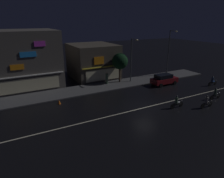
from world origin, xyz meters
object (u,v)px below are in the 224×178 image
(streetlamp_west, at_px, (132,57))
(streetlamp_mid, at_px, (169,49))
(motorcycle_opposite_lane, at_px, (213,82))
(parked_car_near_kerb, at_px, (164,79))
(motorcycle_lead, at_px, (215,94))
(motorcycle_following, at_px, (207,103))
(motorcycle_trailing_far, at_px, (177,103))
(pedestrian_on_sidewalk, at_px, (107,79))
(traffic_cone, at_px, (59,102))

(streetlamp_west, relative_size, streetlamp_mid, 0.87)
(motorcycle_opposite_lane, bearing_deg, parked_car_near_kerb, 139.61)
(streetlamp_mid, distance_m, motorcycle_lead, 12.61)
(streetlamp_mid, xyz_separation_m, motorcycle_lead, (-2.71, -11.61, -4.10))
(streetlamp_mid, height_order, motorcycle_following, streetlamp_mid)
(motorcycle_opposite_lane, bearing_deg, motorcycle_lead, -148.77)
(motorcycle_lead, relative_size, motorcycle_following, 1.00)
(motorcycle_lead, bearing_deg, motorcycle_opposite_lane, -145.09)
(motorcycle_trailing_far, bearing_deg, motorcycle_lead, -177.95)
(streetlamp_west, bearing_deg, streetlamp_mid, 3.07)
(pedestrian_on_sidewalk, bearing_deg, motorcycle_trailing_far, 98.74)
(parked_car_near_kerb, relative_size, motorcycle_opposite_lane, 2.26)
(streetlamp_west, height_order, streetlamp_mid, streetlamp_mid)
(motorcycle_opposite_lane, xyz_separation_m, motorcycle_trailing_far, (-11.05, -3.45, 0.00))
(streetlamp_mid, height_order, parked_car_near_kerb, streetlamp_mid)
(pedestrian_on_sidewalk, bearing_deg, parked_car_near_kerb, 145.61)
(motorcycle_lead, relative_size, traffic_cone, 3.45)
(streetlamp_west, height_order, pedestrian_on_sidewalk, streetlamp_west)
(streetlamp_mid, height_order, motorcycle_lead, streetlamp_mid)
(streetlamp_west, distance_m, motorcycle_trailing_far, 11.41)
(motorcycle_opposite_lane, bearing_deg, motorcycle_trailing_far, -170.61)
(streetlamp_west, height_order, parked_car_near_kerb, streetlamp_west)
(parked_car_near_kerb, xyz_separation_m, traffic_cone, (-16.47, 0.11, -0.59))
(pedestrian_on_sidewalk, height_order, parked_car_near_kerb, pedestrian_on_sidewalk)
(parked_car_near_kerb, relative_size, traffic_cone, 7.82)
(pedestrian_on_sidewalk, relative_size, motorcycle_trailing_far, 0.97)
(pedestrian_on_sidewalk, height_order, motorcycle_following, pedestrian_on_sidewalk)
(streetlamp_west, bearing_deg, motorcycle_following, -80.05)
(parked_car_near_kerb, height_order, motorcycle_following, parked_car_near_kerb)
(traffic_cone, bearing_deg, motorcycle_following, -31.80)
(streetlamp_mid, xyz_separation_m, traffic_cone, (-20.75, -3.69, -4.46))
(motorcycle_opposite_lane, relative_size, traffic_cone, 3.45)
(streetlamp_west, height_order, motorcycle_lead, streetlamp_west)
(streetlamp_west, height_order, motorcycle_trailing_far, streetlamp_west)
(streetlamp_west, bearing_deg, motorcycle_trailing_far, -94.72)
(pedestrian_on_sidewalk, bearing_deg, motorcycle_following, 108.78)
(motorcycle_following, relative_size, motorcycle_trailing_far, 1.00)
(motorcycle_trailing_far, height_order, traffic_cone, motorcycle_trailing_far)
(streetlamp_mid, distance_m, motorcycle_opposite_lane, 9.02)
(streetlamp_mid, relative_size, motorcycle_opposite_lane, 4.15)
(streetlamp_mid, bearing_deg, motorcycle_trailing_far, -128.89)
(motorcycle_following, bearing_deg, motorcycle_opposite_lane, -148.75)
(motorcycle_opposite_lane, height_order, motorcycle_trailing_far, same)
(motorcycle_lead, distance_m, motorcycle_following, 3.51)
(pedestrian_on_sidewalk, distance_m, traffic_cone, 9.53)
(streetlamp_mid, xyz_separation_m, motorcycle_following, (-5.99, -12.84, -4.10))
(motorcycle_trailing_far, bearing_deg, parked_car_near_kerb, -117.35)
(parked_car_near_kerb, height_order, motorcycle_trailing_far, parked_car_near_kerb)
(motorcycle_lead, xyz_separation_m, motorcycle_trailing_far, (-6.35, 0.38, 0.00))
(motorcycle_following, bearing_deg, pedestrian_on_sidewalk, -66.11)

